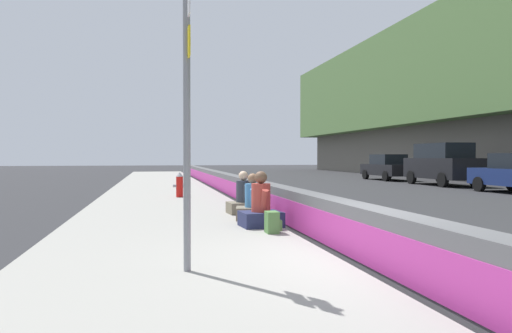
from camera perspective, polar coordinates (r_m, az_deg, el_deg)
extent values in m
plane|color=#2B2B2D|center=(6.95, 13.85, -11.80)|extent=(160.00, 160.00, 0.00)
cube|color=gray|center=(6.27, -9.06, -12.56)|extent=(80.00, 4.40, 0.14)
cube|color=#545456|center=(6.86, 13.87, -8.34)|extent=(76.00, 0.44, 0.85)
cube|color=#B2338C|center=(6.77, 12.13, -8.83)|extent=(74.48, 0.01, 0.54)
cylinder|color=gray|center=(5.93, -8.30, 4.88)|extent=(0.09, 0.09, 3.60)
cube|color=white|center=(6.21, -8.15, 18.83)|extent=(0.44, 0.02, 0.36)
cube|color=black|center=(6.21, -8.02, 18.83)|extent=(0.30, 0.01, 0.10)
cube|color=yellow|center=(6.08, -8.14, 14.33)|extent=(0.44, 0.02, 0.36)
cube|color=black|center=(6.08, -8.00, 14.33)|extent=(0.30, 0.01, 0.10)
cylinder|color=red|center=(16.86, -9.16, -2.42)|extent=(0.24, 0.24, 0.72)
cone|color=gray|center=(16.84, -9.16, -0.93)|extent=(0.26, 0.26, 0.16)
cylinder|color=gray|center=(16.87, -8.58, -2.30)|extent=(0.10, 0.12, 0.10)
cylinder|color=gray|center=(16.85, -9.74, -2.30)|extent=(0.10, 0.12, 0.10)
cube|color=#23284C|center=(9.69, 0.59, -6.32)|extent=(0.75, 0.86, 0.30)
cylinder|color=#AD3D33|center=(9.64, 0.59, -3.75)|extent=(0.39, 0.39, 0.57)
sphere|color=brown|center=(9.61, 0.59, -1.31)|extent=(0.25, 0.25, 0.25)
cylinder|color=#AD3D33|center=(9.85, 0.21, -3.98)|extent=(0.30, 0.16, 0.50)
cylinder|color=#AD3D33|center=(9.44, 0.99, -4.20)|extent=(0.30, 0.16, 0.50)
cube|color=#706651|center=(10.75, -0.39, -5.64)|extent=(0.77, 0.86, 0.28)
cylinder|color=#427FB7|center=(10.71, -0.39, -3.49)|extent=(0.36, 0.36, 0.53)
sphere|color=#8E6647|center=(10.68, -0.39, -1.45)|extent=(0.23, 0.23, 0.23)
cylinder|color=#427FB7|center=(10.91, -0.39, -3.68)|extent=(0.29, 0.18, 0.46)
cylinder|color=#427FB7|center=(10.52, -0.38, -3.86)|extent=(0.29, 0.18, 0.46)
cube|color=#706651|center=(11.89, -1.52, -4.97)|extent=(0.71, 0.81, 0.28)
cylinder|color=#333842|center=(11.85, -1.53, -2.99)|extent=(0.36, 0.36, 0.54)
sphere|color=beige|center=(11.83, -1.53, -1.12)|extent=(0.24, 0.24, 0.24)
cylinder|color=#333842|center=(12.05, -1.78, -3.18)|extent=(0.28, 0.15, 0.47)
cylinder|color=#333842|center=(11.66, -1.26, -3.33)|extent=(0.28, 0.15, 0.47)
cube|color=#4C7A3D|center=(8.87, 1.92, -6.71)|extent=(0.32, 0.22, 0.40)
cube|color=#4C7A3D|center=(8.91, 2.80, -7.06)|extent=(0.22, 0.06, 0.20)
cylinder|color=black|center=(23.40, 25.21, -1.93)|extent=(0.66, 0.22, 0.66)
cube|color=black|center=(27.65, 21.40, -0.19)|extent=(4.83, 2.00, 1.10)
cube|color=black|center=(27.56, 21.52, 1.78)|extent=(3.13, 1.78, 0.80)
cylinder|color=black|center=(28.51, 18.16, -1.24)|extent=(0.76, 0.23, 0.76)
cylinder|color=black|center=(29.45, 21.28, -1.18)|extent=(0.76, 0.23, 0.76)
cylinder|color=black|center=(25.88, 21.50, -1.50)|extent=(0.76, 0.23, 0.76)
cylinder|color=black|center=(26.92, 24.81, -1.43)|extent=(0.76, 0.23, 0.76)
cube|color=black|center=(32.69, 15.49, -0.37)|extent=(4.52, 1.84, 0.72)
cube|color=black|center=(32.59, 15.57, 0.83)|extent=(2.22, 1.64, 0.66)
cylinder|color=black|center=(33.59, 13.02, -0.94)|extent=(0.66, 0.23, 0.66)
cylinder|color=black|center=(34.37, 15.62, -0.90)|extent=(0.66, 0.23, 0.66)
cylinder|color=black|center=(31.02, 15.33, -1.12)|extent=(0.66, 0.23, 0.66)
cylinder|color=black|center=(31.87, 18.08, -1.08)|extent=(0.66, 0.23, 0.66)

